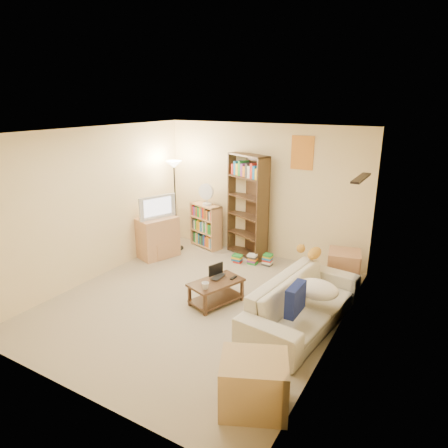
% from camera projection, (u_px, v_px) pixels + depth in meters
% --- Properties ---
extents(room, '(4.50, 4.54, 2.52)m').
position_uv_depth(room, '(196.00, 197.00, 5.50)').
color(room, tan).
rests_on(room, ground).
extents(sofa, '(2.33, 1.32, 0.62)m').
position_uv_depth(sofa, '(303.00, 303.00, 5.32)').
color(sofa, beige).
rests_on(sofa, ground).
extents(navy_pillow, '(0.13, 0.41, 0.37)m').
position_uv_depth(navy_pillow, '(295.00, 299.00, 4.83)').
color(navy_pillow, '#121B50').
rests_on(navy_pillow, sofa).
extents(cream_blanket, '(0.57, 0.41, 0.25)m').
position_uv_depth(cream_blanket, '(317.00, 289.00, 5.21)').
color(cream_blanket, white).
rests_on(cream_blanket, sofa).
extents(tabby_cat, '(0.49, 0.22, 0.17)m').
position_uv_depth(tabby_cat, '(312.00, 252.00, 5.99)').
color(tabby_cat, '#C6852A').
rests_on(tabby_cat, sofa).
extents(coffee_table, '(0.68, 0.90, 0.35)m').
position_uv_depth(coffee_table, '(216.00, 290.00, 5.89)').
color(coffee_table, '#452B1A').
rests_on(coffee_table, ground).
extents(laptop, '(0.29, 0.19, 0.02)m').
position_uv_depth(laptop, '(221.00, 277.00, 5.96)').
color(laptop, black).
rests_on(laptop, coffee_table).
extents(laptop_screen, '(0.10, 0.25, 0.18)m').
position_uv_depth(laptop_screen, '(216.00, 269.00, 6.01)').
color(laptop_screen, white).
rests_on(laptop_screen, laptop).
extents(mug, '(0.18, 0.18, 0.10)m').
position_uv_depth(mug, '(205.00, 286.00, 5.60)').
color(mug, white).
rests_on(mug, coffee_table).
extents(tv_remote, '(0.05, 0.14, 0.02)m').
position_uv_depth(tv_remote, '(234.00, 278.00, 5.95)').
color(tv_remote, black).
rests_on(tv_remote, coffee_table).
extents(tv_stand, '(0.73, 0.85, 0.77)m').
position_uv_depth(tv_stand, '(157.00, 237.00, 7.63)').
color(tv_stand, tan).
rests_on(tv_stand, ground).
extents(television, '(0.82, 0.59, 0.43)m').
position_uv_depth(television, '(155.00, 206.00, 7.45)').
color(television, black).
rests_on(television, tv_stand).
extents(tall_bookshelf, '(0.92, 0.63, 1.95)m').
position_uv_depth(tall_bookshelf, '(248.00, 204.00, 7.48)').
color(tall_bookshelf, '#412F19').
rests_on(tall_bookshelf, ground).
extents(short_bookshelf, '(0.75, 0.48, 0.89)m').
position_uv_depth(short_bookshelf, '(206.00, 226.00, 8.10)').
color(short_bookshelf, tan).
rests_on(short_bookshelf, ground).
extents(desk_fan, '(0.32, 0.18, 0.44)m').
position_uv_depth(desk_fan, '(206.00, 194.00, 7.83)').
color(desk_fan, white).
rests_on(desk_fan, short_bookshelf).
extents(floor_lamp, '(0.30, 0.30, 1.78)m').
position_uv_depth(floor_lamp, '(174.00, 180.00, 7.68)').
color(floor_lamp, black).
rests_on(floor_lamp, ground).
extents(side_table, '(0.60, 0.60, 0.57)m').
position_uv_depth(side_table, '(343.00, 268.00, 6.47)').
color(side_table, tan).
rests_on(side_table, ground).
extents(end_cabinet, '(0.81, 0.76, 0.54)m').
position_uv_depth(end_cabinet, '(254.00, 384.00, 3.87)').
color(end_cabinet, tan).
rests_on(end_cabinet, ground).
extents(book_stacks, '(0.72, 0.30, 0.22)m').
position_uv_depth(book_stacks, '(254.00, 259.00, 7.33)').
color(book_stacks, red).
rests_on(book_stacks, ground).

